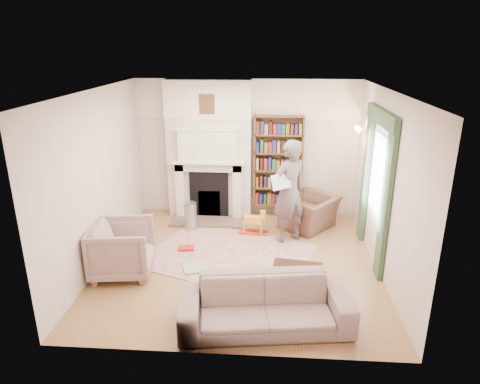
# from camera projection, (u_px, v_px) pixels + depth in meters

# --- Properties ---
(floor) EXTENTS (4.50, 4.50, 0.00)m
(floor) POSITION_uv_depth(u_px,v_px,m) (239.00, 262.00, 7.14)
(floor) COLOR brown
(floor) RESTS_ON ground
(ceiling) EXTENTS (4.50, 4.50, 0.00)m
(ceiling) POSITION_uv_depth(u_px,v_px,m) (239.00, 91.00, 6.22)
(ceiling) COLOR white
(ceiling) RESTS_ON wall_back
(wall_back) EXTENTS (4.50, 0.00, 4.50)m
(wall_back) POSITION_uv_depth(u_px,v_px,m) (247.00, 149.00, 8.80)
(wall_back) COLOR beige
(wall_back) RESTS_ON floor
(wall_front) EXTENTS (4.50, 0.00, 4.50)m
(wall_front) POSITION_uv_depth(u_px,v_px,m) (224.00, 247.00, 4.56)
(wall_front) COLOR beige
(wall_front) RESTS_ON floor
(wall_left) EXTENTS (0.00, 4.50, 4.50)m
(wall_left) POSITION_uv_depth(u_px,v_px,m) (99.00, 179.00, 6.83)
(wall_left) COLOR beige
(wall_left) RESTS_ON floor
(wall_right) EXTENTS (0.00, 4.50, 4.50)m
(wall_right) POSITION_uv_depth(u_px,v_px,m) (385.00, 185.00, 6.53)
(wall_right) COLOR beige
(wall_right) RESTS_ON floor
(fireplace) EXTENTS (1.70, 0.58, 2.80)m
(fireplace) POSITION_uv_depth(u_px,v_px,m) (209.00, 151.00, 8.66)
(fireplace) COLOR beige
(fireplace) RESTS_ON floor
(bookcase) EXTENTS (1.00, 0.24, 1.85)m
(bookcase) POSITION_uv_depth(u_px,v_px,m) (278.00, 161.00, 8.71)
(bookcase) COLOR brown
(bookcase) RESTS_ON floor
(window) EXTENTS (0.02, 0.90, 1.30)m
(window) POSITION_uv_depth(u_px,v_px,m) (379.00, 175.00, 6.90)
(window) COLOR silver
(window) RESTS_ON wall_right
(curtain_left) EXTENTS (0.07, 0.32, 2.40)m
(curtain_left) POSITION_uv_depth(u_px,v_px,m) (386.00, 204.00, 6.32)
(curtain_left) COLOR #2C432B
(curtain_left) RESTS_ON floor
(curtain_right) EXTENTS (0.07, 0.32, 2.40)m
(curtain_right) POSITION_uv_depth(u_px,v_px,m) (366.00, 177.00, 7.64)
(curtain_right) COLOR #2C432B
(curtain_right) RESTS_ON floor
(pelmet) EXTENTS (0.09, 1.70, 0.24)m
(pelmet) POSITION_uv_depth(u_px,v_px,m) (382.00, 117.00, 6.59)
(pelmet) COLOR #2C432B
(pelmet) RESTS_ON wall_right
(wall_sconce) EXTENTS (0.20, 0.24, 0.24)m
(wall_sconce) POSITION_uv_depth(u_px,v_px,m) (356.00, 133.00, 7.80)
(wall_sconce) COLOR gold
(wall_sconce) RESTS_ON wall_right
(rug) EXTENTS (3.18, 2.81, 0.01)m
(rug) POSITION_uv_depth(u_px,v_px,m) (228.00, 255.00, 7.35)
(rug) COLOR beige
(rug) RESTS_ON floor
(armchair_reading) EXTENTS (1.31, 1.33, 0.65)m
(armchair_reading) POSITION_uv_depth(u_px,v_px,m) (310.00, 212.00, 8.37)
(armchair_reading) COLOR #442624
(armchair_reading) RESTS_ON floor
(armchair_left) EXTENTS (1.04, 1.02, 0.85)m
(armchair_left) POSITION_uv_depth(u_px,v_px,m) (122.00, 249.00, 6.66)
(armchair_left) COLOR #AF9F90
(armchair_left) RESTS_ON floor
(sofa) EXTENTS (2.27, 1.13, 0.64)m
(sofa) POSITION_uv_depth(u_px,v_px,m) (265.00, 304.00, 5.43)
(sofa) COLOR gray
(sofa) RESTS_ON floor
(man_reading) EXTENTS (0.83, 0.77, 1.90)m
(man_reading) POSITION_uv_depth(u_px,v_px,m) (289.00, 192.00, 7.62)
(man_reading) COLOR #5B4B49
(man_reading) RESTS_ON floor
(newspaper) EXTENTS (0.38, 0.32, 0.26)m
(newspaper) POSITION_uv_depth(u_px,v_px,m) (281.00, 182.00, 7.36)
(newspaper) COLOR beige
(newspaper) RESTS_ON man_reading
(coffee_table) EXTENTS (0.76, 0.55, 0.45)m
(coffee_table) POSITION_uv_depth(u_px,v_px,m) (297.00, 281.00, 6.13)
(coffee_table) COLOR #361B12
(coffee_table) RESTS_ON floor
(paraffin_heater) EXTENTS (0.31, 0.31, 0.55)m
(paraffin_heater) POSITION_uv_depth(u_px,v_px,m) (191.00, 216.00, 8.31)
(paraffin_heater) COLOR #A3A6AB
(paraffin_heater) RESTS_ON floor
(rocking_horse) EXTENTS (0.57, 0.27, 0.48)m
(rocking_horse) POSITION_uv_depth(u_px,v_px,m) (253.00, 222.00, 8.12)
(rocking_horse) COLOR yellow
(rocking_horse) RESTS_ON rug
(board_game) EXTENTS (0.49, 0.49, 0.03)m
(board_game) POSITION_uv_depth(u_px,v_px,m) (195.00, 267.00, 6.91)
(board_game) COLOR #F1D955
(board_game) RESTS_ON rug
(game_box_lid) EXTENTS (0.30, 0.23, 0.05)m
(game_box_lid) POSITION_uv_depth(u_px,v_px,m) (186.00, 248.00, 7.53)
(game_box_lid) COLOR red
(game_box_lid) RESTS_ON rug
(comic_annuals) EXTENTS (0.66, 0.42, 0.02)m
(comic_annuals) POSITION_uv_depth(u_px,v_px,m) (244.00, 275.00, 6.70)
(comic_annuals) COLOR red
(comic_annuals) RESTS_ON rug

